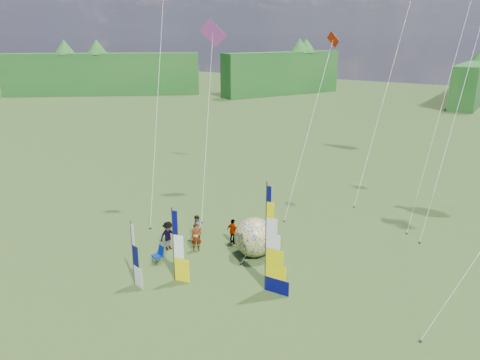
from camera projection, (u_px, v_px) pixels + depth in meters
The scene contains 17 objects.
ground at pixel (211, 322), 21.06m from camera, with size 220.00×220.00×0.00m, color #4F682B.
treeline_ring at pixel (209, 241), 19.85m from camera, with size 210.00×210.00×8.00m, color #2B5621, non-canonical shape.
feather_banner_main at pixel (266, 240), 22.88m from camera, with size 1.49×0.10×5.57m, color #050647, non-canonical shape.
side_banner_left at pixel (173, 246), 24.05m from camera, with size 1.09×0.10×3.95m, color #DAD004, non-canonical shape.
side_banner_far at pixel (133, 254), 23.74m from camera, with size 1.00×0.10×3.40m, color white, non-canonical shape.
bol_inflatable at pixel (254, 237), 27.02m from camera, with size 2.31×2.31×2.31m, color navy.
spectator_a at pixel (196, 237), 27.71m from camera, with size 0.62×0.41×1.71m, color #66594C.
spectator_b at pixel (197, 227), 29.37m from camera, with size 0.75×0.37×1.55m, color #66594C.
spectator_c at pixel (168, 236), 27.86m from camera, with size 1.15×0.43×1.78m, color #66594C.
spectator_d at pixel (233, 231), 28.70m from camera, with size 0.93×0.38×1.59m, color #66594C.
camp_chair at pixel (157, 255), 26.32m from camera, with size 0.59×0.59×1.02m, color #001667, non-canonical shape.
kite_whale at pixel (467, 68), 30.40m from camera, with size 4.37×15.47×20.50m, color black, non-canonical shape.
kite_rainbow_delta at pixel (207, 110), 33.98m from camera, with size 7.89×11.21×14.19m, color #FF3F17, non-canonical shape.
small_kite_red at pixel (310, 120), 33.24m from camera, with size 2.20×9.41×12.97m, color red, non-canonical shape.
small_kite_orange at pixel (448, 80), 29.86m from camera, with size 3.88×9.65×19.06m, color orange, non-canonical shape.
small_kite_pink at pixel (157, 98), 31.72m from camera, with size 5.57×8.40×16.44m, color #D03188, non-canonical shape.
small_kite_green at pixel (387, 80), 36.20m from camera, with size 3.01×13.08×17.80m, color green, non-canonical shape.
Camera 1 is at (10.93, -14.52, 12.51)m, focal length 35.00 mm.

